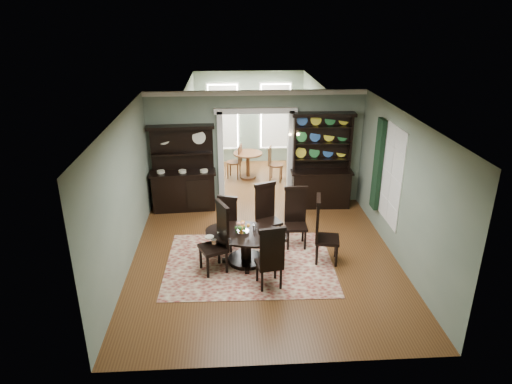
% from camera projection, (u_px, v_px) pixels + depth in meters
% --- Properties ---
extents(room, '(5.51, 6.01, 3.01)m').
position_uv_depth(room, '(265.00, 189.00, 8.96)').
color(room, brown).
rests_on(room, ground).
extents(parlor, '(3.51, 3.50, 3.01)m').
position_uv_depth(parlor, '(251.00, 124.00, 14.04)').
color(parlor, brown).
rests_on(parlor, ground).
extents(doorway_trim, '(2.08, 0.25, 2.57)m').
position_uv_depth(doorway_trim, '(256.00, 144.00, 11.67)').
color(doorway_trim, silver).
rests_on(doorway_trim, floor).
extents(right_window, '(0.15, 1.47, 2.12)m').
position_uv_depth(right_window, '(385.00, 170.00, 9.92)').
color(right_window, white).
rests_on(right_window, wall_right).
extents(wall_sconce, '(0.27, 0.21, 0.21)m').
position_uv_depth(wall_sconce, '(294.00, 135.00, 11.48)').
color(wall_sconce, gold).
rests_on(wall_sconce, back_wall_right).
extents(rug, '(3.45, 2.66, 0.01)m').
position_uv_depth(rug, '(250.00, 263.00, 9.38)').
color(rug, maroon).
rests_on(rug, floor).
extents(dining_table, '(1.98, 1.98, 0.67)m').
position_uv_depth(dining_table, '(246.00, 242.00, 9.26)').
color(dining_table, black).
rests_on(dining_table, rug).
extents(centerpiece, '(1.41, 0.90, 0.23)m').
position_uv_depth(centerpiece, '(242.00, 230.00, 9.16)').
color(centerpiece, silver).
rests_on(centerpiece, dining_table).
extents(chair_far_left, '(0.53, 0.52, 1.16)m').
position_uv_depth(chair_far_left, '(227.00, 221.00, 9.82)').
color(chair_far_left, black).
rests_on(chair_far_left, rug).
extents(chair_far_mid, '(0.63, 0.62, 1.33)m').
position_uv_depth(chair_far_mid, '(267.00, 211.00, 10.11)').
color(chair_far_mid, black).
rests_on(chair_far_mid, rug).
extents(chair_far_right, '(0.51, 0.48, 1.33)m').
position_uv_depth(chair_far_right, '(296.00, 215.00, 9.91)').
color(chair_far_right, black).
rests_on(chair_far_right, rug).
extents(chair_end_left, '(0.67, 0.68, 1.43)m').
position_uv_depth(chair_end_left, '(218.00, 236.00, 8.89)').
color(chair_end_left, black).
rests_on(chair_end_left, rug).
extents(chair_end_right, '(0.59, 0.61, 1.42)m').
position_uv_depth(chair_end_right, '(322.00, 228.00, 9.21)').
color(chair_end_right, black).
rests_on(chair_end_right, rug).
extents(chair_near, '(0.56, 0.54, 1.30)m').
position_uv_depth(chair_near, '(271.00, 256.00, 8.30)').
color(chair_near, black).
rests_on(chair_near, rug).
extents(sideboard, '(1.70, 0.69, 2.19)m').
position_uv_depth(sideboard, '(183.00, 181.00, 11.65)').
color(sideboard, black).
rests_on(sideboard, floor).
extents(welsh_dresser, '(1.60, 0.63, 2.46)m').
position_uv_depth(welsh_dresser, '(321.00, 173.00, 11.79)').
color(welsh_dresser, black).
rests_on(welsh_dresser, floor).
extents(parlor_table, '(0.87, 0.87, 0.81)m').
position_uv_depth(parlor_table, '(248.00, 162.00, 13.81)').
color(parlor_table, brown).
rests_on(parlor_table, parlor_floor).
extents(parlor_chair_left, '(0.48, 0.47, 1.05)m').
position_uv_depth(parlor_chair_left, '(236.00, 160.00, 13.81)').
color(parlor_chair_left, brown).
rests_on(parlor_chair_left, parlor_floor).
extents(parlor_chair_right, '(0.48, 0.46, 1.03)m').
position_uv_depth(parlor_chair_right, '(274.00, 163.00, 13.63)').
color(parlor_chair_right, brown).
rests_on(parlor_chair_right, parlor_floor).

